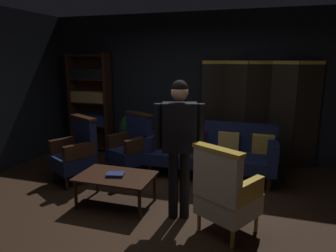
{
  "coord_description": "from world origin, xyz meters",
  "views": [
    {
      "loc": [
        1.33,
        -3.45,
        1.94
      ],
      "look_at": [
        0.0,
        0.8,
        0.95
      ],
      "focal_mm": 32.6,
      "sensor_mm": 36.0,
      "label": 1
    }
  ],
  "objects_px": {
    "coffee_table": "(116,179)",
    "standing_figure": "(179,138)",
    "bookshelf": "(91,100)",
    "book_navy_cloth": "(115,175)",
    "armchair_wing_left": "(76,152)",
    "potted_plant": "(134,132)",
    "velvet_couch": "(211,149)",
    "armchair_gilt_accent": "(225,193)",
    "folding_screen": "(258,112)",
    "armchair_wing_right": "(132,146)"
  },
  "relations": [
    {
      "from": "armchair_wing_left",
      "to": "standing_figure",
      "type": "bearing_deg",
      "value": -18.44
    },
    {
      "from": "standing_figure",
      "to": "potted_plant",
      "type": "xyz_separation_m",
      "value": [
        -1.47,
        2.03,
        -0.5
      ]
    },
    {
      "from": "armchair_gilt_accent",
      "to": "folding_screen",
      "type": "bearing_deg",
      "value": 84.19
    },
    {
      "from": "potted_plant",
      "to": "armchair_wing_right",
      "type": "bearing_deg",
      "value": -69.51
    },
    {
      "from": "armchair_wing_left",
      "to": "potted_plant",
      "type": "relative_size",
      "value": 1.14
    },
    {
      "from": "book_navy_cloth",
      "to": "folding_screen",
      "type": "bearing_deg",
      "value": 53.1
    },
    {
      "from": "armchair_wing_left",
      "to": "book_navy_cloth",
      "type": "bearing_deg",
      "value": -30.44
    },
    {
      "from": "armchair_gilt_accent",
      "to": "armchair_wing_right",
      "type": "relative_size",
      "value": 1.0
    },
    {
      "from": "bookshelf",
      "to": "book_navy_cloth",
      "type": "xyz_separation_m",
      "value": [
        1.68,
        -2.23,
        -0.64
      ]
    },
    {
      "from": "bookshelf",
      "to": "book_navy_cloth",
      "type": "distance_m",
      "value": 2.87
    },
    {
      "from": "coffee_table",
      "to": "book_navy_cloth",
      "type": "distance_m",
      "value": 0.07
    },
    {
      "from": "armchair_wing_right",
      "to": "standing_figure",
      "type": "bearing_deg",
      "value": -45.96
    },
    {
      "from": "coffee_table",
      "to": "folding_screen",
      "type": "bearing_deg",
      "value": 52.7
    },
    {
      "from": "book_navy_cloth",
      "to": "armchair_wing_left",
      "type": "bearing_deg",
      "value": 149.56
    },
    {
      "from": "armchair_wing_right",
      "to": "armchair_gilt_accent",
      "type": "bearing_deg",
      "value": -38.69
    },
    {
      "from": "folding_screen",
      "to": "potted_plant",
      "type": "height_order",
      "value": "folding_screen"
    },
    {
      "from": "armchair_gilt_accent",
      "to": "armchair_wing_left",
      "type": "distance_m",
      "value": 2.58
    },
    {
      "from": "folding_screen",
      "to": "velvet_couch",
      "type": "xyz_separation_m",
      "value": [
        -0.71,
        -0.8,
        -0.53
      ]
    },
    {
      "from": "armchair_gilt_accent",
      "to": "standing_figure",
      "type": "xyz_separation_m",
      "value": [
        -0.59,
        0.2,
        0.54
      ]
    },
    {
      "from": "armchair_gilt_accent",
      "to": "coffee_table",
      "type": "bearing_deg",
      "value": 169.76
    },
    {
      "from": "coffee_table",
      "to": "potted_plant",
      "type": "relative_size",
      "value": 1.1
    },
    {
      "from": "coffee_table",
      "to": "standing_figure",
      "type": "relative_size",
      "value": 0.59
    },
    {
      "from": "coffee_table",
      "to": "book_navy_cloth",
      "type": "bearing_deg",
      "value": -72.25
    },
    {
      "from": "armchair_gilt_accent",
      "to": "armchair_wing_right",
      "type": "bearing_deg",
      "value": 141.31
    },
    {
      "from": "standing_figure",
      "to": "armchair_wing_left",
      "type": "bearing_deg",
      "value": 161.56
    },
    {
      "from": "coffee_table",
      "to": "potted_plant",
      "type": "height_order",
      "value": "potted_plant"
    },
    {
      "from": "armchair_wing_left",
      "to": "armchair_wing_right",
      "type": "distance_m",
      "value": 0.91
    },
    {
      "from": "bookshelf",
      "to": "velvet_couch",
      "type": "height_order",
      "value": "bookshelf"
    },
    {
      "from": "folding_screen",
      "to": "book_navy_cloth",
      "type": "relative_size",
      "value": 9.11
    },
    {
      "from": "folding_screen",
      "to": "bookshelf",
      "type": "distance_m",
      "value": 3.41
    },
    {
      "from": "coffee_table",
      "to": "potted_plant",
      "type": "distance_m",
      "value": 2.05
    },
    {
      "from": "armchair_wing_left",
      "to": "armchair_wing_right",
      "type": "relative_size",
      "value": 1.0
    },
    {
      "from": "folding_screen",
      "to": "armchair_wing_left",
      "type": "relative_size",
      "value": 2.01
    },
    {
      "from": "folding_screen",
      "to": "coffee_table",
      "type": "distance_m",
      "value": 2.93
    },
    {
      "from": "folding_screen",
      "to": "book_navy_cloth",
      "type": "xyz_separation_m",
      "value": [
        -1.73,
        -2.3,
        -0.55
      ]
    },
    {
      "from": "book_navy_cloth",
      "to": "standing_figure",
      "type": "bearing_deg",
      "value": -2.88
    },
    {
      "from": "bookshelf",
      "to": "coffee_table",
      "type": "distance_m",
      "value": 2.86
    },
    {
      "from": "bookshelf",
      "to": "armchair_wing_right",
      "type": "bearing_deg",
      "value": -37.52
    },
    {
      "from": "velvet_couch",
      "to": "armchair_wing_left",
      "type": "bearing_deg",
      "value": -155.3
    },
    {
      "from": "folding_screen",
      "to": "armchair_gilt_accent",
      "type": "distance_m",
      "value": 2.6
    },
    {
      "from": "book_navy_cloth",
      "to": "armchair_wing_right",
      "type": "bearing_deg",
      "value": 103.41
    },
    {
      "from": "velvet_couch",
      "to": "coffee_table",
      "type": "relative_size",
      "value": 2.12
    },
    {
      "from": "standing_figure",
      "to": "book_navy_cloth",
      "type": "height_order",
      "value": "standing_figure"
    },
    {
      "from": "folding_screen",
      "to": "velvet_couch",
      "type": "bearing_deg",
      "value": -131.49
    },
    {
      "from": "armchair_gilt_accent",
      "to": "potted_plant",
      "type": "relative_size",
      "value": 1.14
    },
    {
      "from": "velvet_couch",
      "to": "potted_plant",
      "type": "bearing_deg",
      "value": 162.97
    },
    {
      "from": "coffee_table",
      "to": "bookshelf",
      "type": "bearing_deg",
      "value": 127.16
    },
    {
      "from": "velvet_couch",
      "to": "bookshelf",
      "type": "bearing_deg",
      "value": 164.73
    },
    {
      "from": "velvet_couch",
      "to": "potted_plant",
      "type": "distance_m",
      "value": 1.68
    },
    {
      "from": "potted_plant",
      "to": "velvet_couch",
      "type": "bearing_deg",
      "value": -17.03
    }
  ]
}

